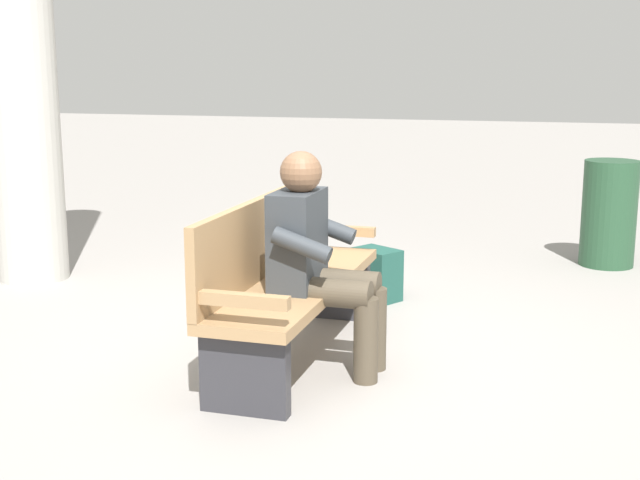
% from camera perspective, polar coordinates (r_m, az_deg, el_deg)
% --- Properties ---
extents(ground_plane, '(40.00, 40.00, 0.00)m').
position_cam_1_polar(ground_plane, '(4.84, -1.49, -7.86)').
color(ground_plane, gray).
extents(bench_near, '(1.81, 0.51, 0.90)m').
position_cam_1_polar(bench_near, '(4.73, -2.34, -2.53)').
color(bench_near, '#9E7A51').
rests_on(bench_near, ground).
extents(person_seated, '(0.57, 0.58, 1.18)m').
position_cam_1_polar(person_seated, '(4.49, -0.15, -1.09)').
color(person_seated, '#33383D').
rests_on(person_seated, ground).
extents(backpack, '(0.36, 0.38, 0.36)m').
position_cam_1_polar(backpack, '(5.95, 3.72, -2.35)').
color(backpack, '#1E4C42').
rests_on(backpack, ground).
extents(support_pillar, '(0.52, 0.52, 3.64)m').
position_cam_1_polar(support_pillar, '(6.74, -19.49, 12.79)').
color(support_pillar, '#B2AFA8').
rests_on(support_pillar, ground).
extents(trash_bin, '(0.43, 0.43, 0.86)m').
position_cam_1_polar(trash_bin, '(7.28, 18.71, 1.69)').
color(trash_bin, '#23472D').
rests_on(trash_bin, ground).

